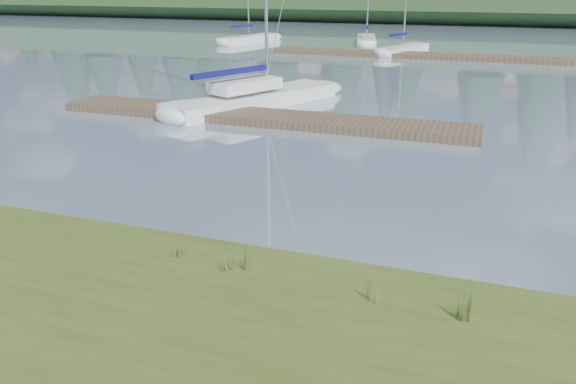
% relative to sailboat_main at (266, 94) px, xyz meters
% --- Properties ---
extents(ground, '(200.00, 200.00, 0.00)m').
position_rel_sailboat_main_xyz_m(ground, '(4.87, 18.01, -0.42)').
color(ground, '#7F94A8').
rests_on(ground, ground).
extents(ridge, '(200.00, 20.00, 5.00)m').
position_rel_sailboat_main_xyz_m(ridge, '(4.87, 61.01, 2.08)').
color(ridge, '#20361A').
rests_on(ridge, ground).
extents(sailboat_main, '(5.69, 9.24, 13.41)m').
position_rel_sailboat_main_xyz_m(sailboat_main, '(0.00, 0.00, 0.00)').
color(sailboat_main, white).
rests_on(sailboat_main, ground).
extents(dock_near, '(16.00, 2.00, 0.30)m').
position_rel_sailboat_main_xyz_m(dock_near, '(0.87, -2.99, -0.27)').
color(dock_near, '#4C3D2C').
rests_on(dock_near, ground).
extents(dock_far, '(26.00, 2.20, 0.30)m').
position_rel_sailboat_main_xyz_m(dock_far, '(6.87, 18.01, -0.27)').
color(dock_far, '#4C3D2C').
rests_on(dock_far, ground).
extents(sailboat_bg_0, '(3.60, 7.54, 10.86)m').
position_rel_sailboat_main_xyz_m(sailboat_bg_0, '(-10.68, 24.03, -0.10)').
color(sailboat_bg_0, white).
rests_on(sailboat_bg_0, ground).
extents(sailboat_bg_1, '(3.03, 7.48, 11.03)m').
position_rel_sailboat_main_xyz_m(sailboat_bg_1, '(-1.34, 26.37, -0.09)').
color(sailboat_bg_1, white).
rests_on(sailboat_bg_1, ground).
extents(sailboat_bg_2, '(3.37, 6.61, 10.00)m').
position_rel_sailboat_main_xyz_m(sailboat_bg_2, '(2.93, 20.31, -0.09)').
color(sailboat_bg_2, white).
rests_on(sailboat_bg_2, ground).
extents(weed_0, '(0.17, 0.14, 0.52)m').
position_rel_sailboat_main_xyz_m(weed_0, '(5.11, -14.56, 0.15)').
color(weed_0, '#475B23').
rests_on(weed_0, bank).
extents(weed_1, '(0.17, 0.14, 0.58)m').
position_rel_sailboat_main_xyz_m(weed_1, '(5.40, -14.36, 0.17)').
color(weed_1, '#475B23').
rests_on(weed_1, bank).
extents(weed_2, '(0.17, 0.14, 0.71)m').
position_rel_sailboat_main_xyz_m(weed_2, '(8.95, -14.75, 0.23)').
color(weed_2, '#475B23').
rests_on(weed_2, bank).
extents(weed_3, '(0.17, 0.14, 0.49)m').
position_rel_sailboat_main_xyz_m(weed_3, '(4.06, -14.34, 0.14)').
color(weed_3, '#475B23').
rests_on(weed_3, bank).
extents(weed_4, '(0.17, 0.14, 0.52)m').
position_rel_sailboat_main_xyz_m(weed_4, '(7.56, -14.65, 0.15)').
color(weed_4, '#475B23').
rests_on(weed_4, bank).
extents(weed_5, '(0.17, 0.14, 0.51)m').
position_rel_sailboat_main_xyz_m(weed_5, '(8.92, -14.72, 0.14)').
color(weed_5, '#475B23').
rests_on(weed_5, bank).
extents(mud_lip, '(60.00, 0.50, 0.14)m').
position_rel_sailboat_main_xyz_m(mud_lip, '(4.87, -13.59, -0.35)').
color(mud_lip, '#33281C').
rests_on(mud_lip, ground).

